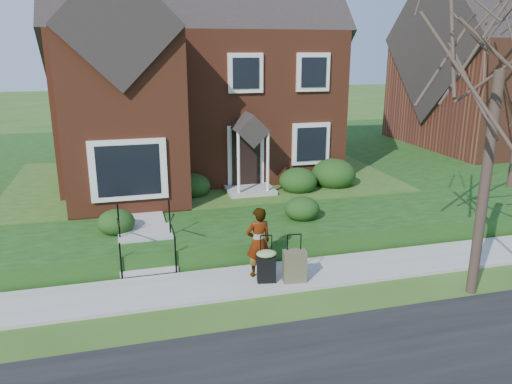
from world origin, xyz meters
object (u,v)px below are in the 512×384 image
object	(u,v)px
front_steps	(146,245)
suitcase_olive	(295,266)
tree_verge	(503,46)
suitcase_black	(266,264)
woman	(258,242)

from	to	relation	value
front_steps	suitcase_olive	bearing A→B (deg)	-33.98
suitcase_olive	tree_verge	distance (m)	6.43
suitcase_black	tree_verge	bearing A→B (deg)	-9.49
tree_verge	woman	bearing A→B (deg)	156.57
woman	tree_verge	distance (m)	6.69
front_steps	woman	size ratio (longest dim) A/B	1.17
suitcase_black	tree_verge	distance (m)	6.82
front_steps	suitcase_olive	world-z (taller)	front_steps
woman	suitcase_black	bearing A→B (deg)	96.35
suitcase_olive	tree_verge	bearing A→B (deg)	-14.09
suitcase_black	tree_verge	xyz separation A→B (m)	(4.45, -1.58, 4.92)
suitcase_black	front_steps	bearing A→B (deg)	151.97
woman	suitcase_black	distance (m)	0.58
front_steps	suitcase_olive	size ratio (longest dim) A/B	1.74
woman	tree_verge	world-z (taller)	tree_verge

